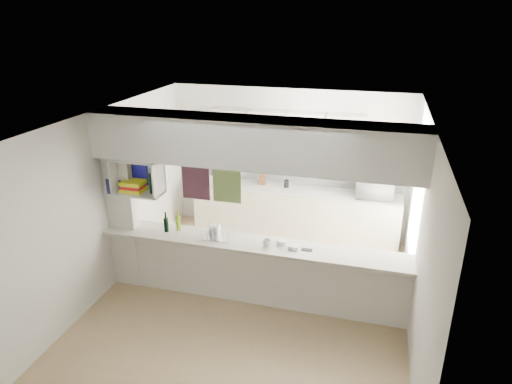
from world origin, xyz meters
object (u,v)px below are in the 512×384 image
(bowl, at_px, (378,176))
(dish_rack, at_px, (217,232))
(microwave, at_px, (375,187))
(wine_bottles, at_px, (173,223))

(bowl, height_order, dish_rack, bowl)
(microwave, distance_m, bowl, 0.20)
(bowl, bearing_deg, microwave, -137.91)
(bowl, xyz_separation_m, wine_bottles, (-2.71, -2.07, -0.26))
(bowl, relative_size, dish_rack, 0.67)
(bowl, distance_m, dish_rack, 2.94)
(bowl, relative_size, wine_bottles, 0.89)
(wine_bottles, bearing_deg, dish_rack, -1.62)
(dish_rack, bearing_deg, wine_bottles, 172.74)
(microwave, height_order, dish_rack, microwave)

